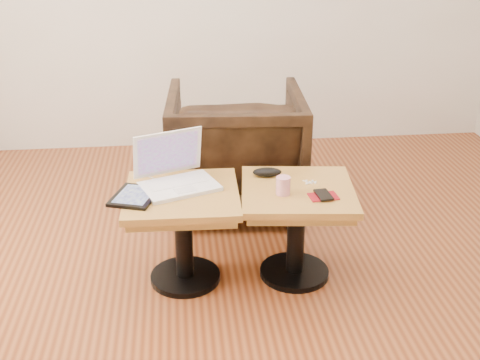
{
  "coord_description": "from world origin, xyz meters",
  "views": [
    {
      "loc": [
        -0.31,
        -2.44,
        1.76
      ],
      "look_at": [
        -0.02,
        0.24,
        0.55
      ],
      "focal_mm": 45.0,
      "sensor_mm": 36.0,
      "label": 1
    }
  ],
  "objects": [
    {
      "name": "side_table_right",
      "position": [
        0.27,
        0.22,
        0.38
      ],
      "size": [
        0.61,
        0.61,
        0.5
      ],
      "rotation": [
        0.0,
        0.0,
        -0.11
      ],
      "color": "black",
      "rests_on": "ground"
    },
    {
      "name": "tablet",
      "position": [
        -0.53,
        0.19,
        0.51
      ],
      "size": [
        0.26,
        0.3,
        0.02
      ],
      "rotation": [
        0.0,
        0.0,
        -0.32
      ],
      "color": "black",
      "rests_on": "side_table_left"
    },
    {
      "name": "armchair",
      "position": [
        0.04,
        1.08,
        0.39
      ],
      "size": [
        0.88,
        0.9,
        0.77
      ],
      "primitive_type": "imported",
      "rotation": [
        0.0,
        0.0,
        3.08
      ],
      "color": "black",
      "rests_on": "ground"
    },
    {
      "name": "earbuds_tangle",
      "position": [
        0.34,
        0.27,
        0.51
      ],
      "size": [
        0.06,
        0.04,
        0.01
      ],
      "color": "white",
      "rests_on": "side_table_right"
    },
    {
      "name": "glasses_case",
      "position": [
        0.14,
        0.38,
        0.53
      ],
      "size": [
        0.15,
        0.08,
        0.05
      ],
      "primitive_type": "ellipsoid",
      "rotation": [
        0.0,
        0.0,
        -0.07
      ],
      "color": "black",
      "rests_on": "side_table_right"
    },
    {
      "name": "charging_adapter",
      "position": [
        -0.5,
        0.46,
        0.52
      ],
      "size": [
        0.05,
        0.05,
        0.03
      ],
      "primitive_type": "cube",
      "rotation": [
        0.0,
        0.0,
        0.21
      ],
      "color": "white",
      "rests_on": "side_table_left"
    },
    {
      "name": "room_shell",
      "position": [
        0.0,
        0.0,
        1.35
      ],
      "size": [
        4.52,
        4.52,
        2.71
      ],
      "color": "#642D14",
      "rests_on": "ground"
    },
    {
      "name": "striped_cup",
      "position": [
        0.18,
        0.16,
        0.55
      ],
      "size": [
        0.08,
        0.08,
        0.09
      ],
      "primitive_type": "cylinder",
      "rotation": [
        0.0,
        0.0,
        -0.16
      ],
      "color": "#BA2E59",
      "rests_on": "side_table_right"
    },
    {
      "name": "laptop",
      "position": [
        -0.33,
        0.33,
        0.56
      ],
      "size": [
        0.44,
        0.41,
        0.26
      ],
      "rotation": [
        0.0,
        0.0,
        0.37
      ],
      "color": "white",
      "rests_on": "side_table_left"
    },
    {
      "name": "side_table_left",
      "position": [
        -0.31,
        0.24,
        0.38
      ],
      "size": [
        0.57,
        0.57,
        0.5
      ],
      "rotation": [
        0.0,
        0.0,
        -0.03
      ],
      "color": "black",
      "rests_on": "ground"
    },
    {
      "name": "phone_on_sleeve",
      "position": [
        0.37,
        0.11,
        0.51
      ],
      "size": [
        0.15,
        0.13,
        0.02
      ],
      "rotation": [
        0.0,
        0.0,
        0.1
      ],
      "color": "#750E04",
      "rests_on": "side_table_right"
    }
  ]
}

